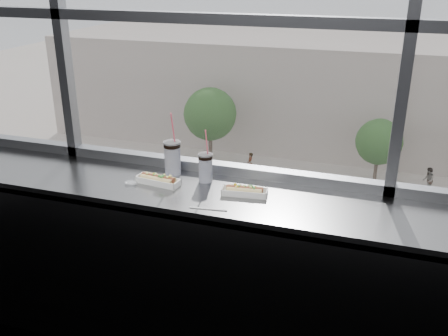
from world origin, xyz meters
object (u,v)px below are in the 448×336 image
(hotdog_tray_right, at_px, (245,191))
(wrapper, at_px, (131,182))
(soda_cup_right, at_px, (206,166))
(tree_center, at_px, (379,142))
(pedestrian_c, at_px, (428,178))
(tree_left, at_px, (210,114))
(pedestrian_a, at_px, (250,162))
(soda_cup_left, at_px, (172,156))
(hotdog_tray_left, at_px, (158,180))
(car_near_b, at_px, (171,242))
(car_near_a, at_px, (79,224))
(loose_straw, at_px, (208,209))
(car_near_c, at_px, (377,275))

(hotdog_tray_right, bearing_deg, wrapper, 178.48)
(hotdog_tray_right, distance_m, soda_cup_right, 0.30)
(hotdog_tray_right, bearing_deg, tree_center, 81.46)
(pedestrian_c, xyz_separation_m, tree_left, (-14.26, -0.12, 2.81))
(pedestrian_c, bearing_deg, pedestrian_a, -86.17)
(hotdog_tray_right, distance_m, tree_center, 29.69)
(soda_cup_left, distance_m, pedestrian_a, 30.47)
(hotdog_tray_left, bearing_deg, soda_cup_right, 33.82)
(hotdog_tray_right, bearing_deg, car_near_b, 109.35)
(wrapper, bearing_deg, car_near_a, 127.35)
(hotdog_tray_left, relative_size, wrapper, 3.02)
(car_near_a, bearing_deg, loose_straw, -147.05)
(hotdog_tray_right, bearing_deg, hotdog_tray_left, 174.18)
(pedestrian_c, distance_m, pedestrian_a, 11.24)
(loose_straw, bearing_deg, pedestrian_a, 97.53)
(soda_cup_left, xyz_separation_m, soda_cup_right, (0.23, -0.04, -0.02))
(tree_left, bearing_deg, soda_cup_right, -70.17)
(loose_straw, distance_m, car_near_b, 21.37)
(hotdog_tray_left, height_order, car_near_b, hotdog_tray_left)
(soda_cup_left, relative_size, soda_cup_right, 1.21)
(soda_cup_right, xyz_separation_m, car_near_c, (1.51, 16.15, -10.97))
(soda_cup_right, bearing_deg, soda_cup_left, 169.25)
(hotdog_tray_left, height_order, car_near_c, hotdog_tray_left)
(pedestrian_a, height_order, tree_center, tree_center)
(soda_cup_left, height_order, wrapper, soda_cup_left)
(hotdog_tray_left, bearing_deg, loose_straw, -22.03)
(car_near_b, height_order, pedestrian_a, car_near_b)
(hotdog_tray_right, relative_size, soda_cup_right, 0.80)
(loose_straw, height_order, tree_center, loose_straw)
(wrapper, bearing_deg, car_near_c, 83.34)
(car_near_c, bearing_deg, tree_center, 4.82)
(car_near_c, bearing_deg, car_near_b, 92.08)
(hotdog_tray_right, relative_size, tree_left, 0.05)
(car_near_a, relative_size, tree_left, 1.17)
(hotdog_tray_left, height_order, loose_straw, hotdog_tray_left)
(pedestrian_c, xyz_separation_m, pedestrian_a, (-11.22, -0.75, -0.03))
(car_near_c, relative_size, car_near_a, 1.06)
(soda_cup_right, relative_size, car_near_a, 0.05)
(car_near_a, bearing_deg, car_near_c, -95.29)
(pedestrian_c, height_order, pedestrian_a, pedestrian_c)
(pedestrian_c, bearing_deg, wrapper, -8.98)
(car_near_c, distance_m, pedestrian_c, 12.39)
(loose_straw, bearing_deg, car_near_a, 121.18)
(tree_left, bearing_deg, car_near_b, -79.15)
(pedestrian_a, xyz_separation_m, tree_left, (-3.04, 0.63, 2.84))
(hotdog_tray_left, distance_m, pedestrian_a, 30.59)
(loose_straw, distance_m, car_near_c, 19.81)
(loose_straw, relative_size, wrapper, 2.22)
(wrapper, bearing_deg, tree_left, 109.01)
(car_near_a, bearing_deg, pedestrian_c, -59.74)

